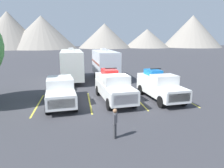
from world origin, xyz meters
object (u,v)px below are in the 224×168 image
at_px(pickup_truck_a, 60,90).
at_px(person_a, 115,121).
at_px(pickup_truck_c, 160,85).
at_px(camper_trailer_a, 72,64).
at_px(pickup_truck_b, 114,86).
at_px(camper_trailer_b, 105,63).

relative_size(pickup_truck_a, person_a, 3.69).
distance_m(pickup_truck_c, camper_trailer_a, 11.57).
bearing_deg(pickup_truck_b, camper_trailer_a, 112.20).
xyz_separation_m(pickup_truck_a, pickup_truck_b, (4.20, 0.23, 0.10)).
xyz_separation_m(pickup_truck_c, camper_trailer_b, (-3.37, 9.04, 0.84)).
distance_m(pickup_truck_a, camper_trailer_b, 10.20).
xyz_separation_m(pickup_truck_a, person_a, (3.14, -6.24, -0.18)).
bearing_deg(camper_trailer_a, pickup_truck_b, -67.80).
bearing_deg(pickup_truck_a, pickup_truck_c, -0.13).
xyz_separation_m(pickup_truck_a, pickup_truck_c, (8.06, -0.02, 0.07)).
bearing_deg(pickup_truck_c, person_a, -128.33).
bearing_deg(camper_trailer_a, camper_trailer_b, 2.26).
bearing_deg(pickup_truck_b, camper_trailer_b, 86.89).
relative_size(pickup_truck_b, camper_trailer_a, 0.68).
relative_size(pickup_truck_a, camper_trailer_a, 0.65).
bearing_deg(pickup_truck_a, camper_trailer_b, 62.56).
relative_size(pickup_truck_b, camper_trailer_b, 0.73).
bearing_deg(pickup_truck_c, camper_trailer_b, 110.47).
bearing_deg(camper_trailer_b, pickup_truck_c, -69.53).
distance_m(pickup_truck_a, pickup_truck_c, 8.06).
xyz_separation_m(pickup_truck_a, camper_trailer_b, (4.68, 9.02, 0.91)).
xyz_separation_m(pickup_truck_c, person_a, (-4.92, -6.22, -0.24)).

